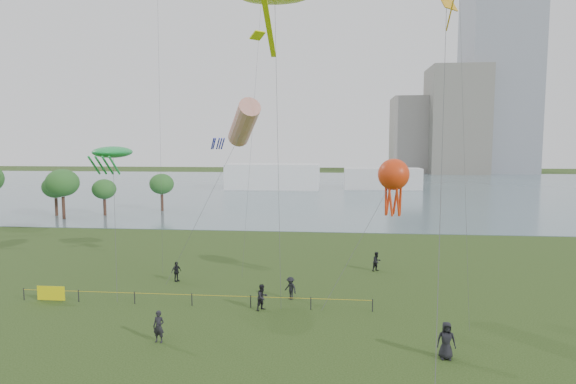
{
  "coord_description": "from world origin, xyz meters",
  "views": [
    {
      "loc": [
        2.77,
        -18.21,
        10.87
      ],
      "look_at": [
        0.0,
        10.0,
        8.0
      ],
      "focal_mm": 30.0,
      "sensor_mm": 36.0,
      "label": 1
    }
  ],
  "objects": [
    {
      "name": "lake",
      "position": [
        0.0,
        100.0,
        0.02
      ],
      "size": [
        400.0,
        120.0,
        0.08
      ],
      "primitive_type": "cube",
      "color": "slate",
      "rests_on": "ground_plane"
    },
    {
      "name": "tower",
      "position": [
        62.0,
        168.0,
        60.0
      ],
      "size": [
        24.0,
        24.0,
        120.0
      ],
      "primitive_type": "cube",
      "color": "gray",
      "rests_on": "ground_plane"
    },
    {
      "name": "building_mid",
      "position": [
        46.0,
        162.0,
        19.0
      ],
      "size": [
        20.0,
        20.0,
        38.0
      ],
      "primitive_type": "cube",
      "color": "slate",
      "rests_on": "ground_plane"
    },
    {
      "name": "building_low",
      "position": [
        32.0,
        168.0,
        14.0
      ],
      "size": [
        16.0,
        18.0,
        28.0
      ],
      "primitive_type": "cube",
      "color": "gray",
      "rests_on": "ground_plane"
    },
    {
      "name": "pavilion_left",
      "position": [
        -12.0,
        95.0,
        3.0
      ],
      "size": [
        22.0,
        8.0,
        6.0
      ],
      "primitive_type": "cube",
      "color": "white",
      "rests_on": "ground_plane"
    },
    {
      "name": "pavilion_right",
      "position": [
        14.0,
        98.0,
        2.5
      ],
      "size": [
        18.0,
        7.0,
        5.0
      ],
      "primitive_type": "cube",
      "color": "silver",
      "rests_on": "ground_plane"
    },
    {
      "name": "trees",
      "position": [
        -38.03,
        48.24,
        5.09
      ],
      "size": [
        26.14,
        15.92,
        8.13
      ],
      "color": "#3B241B",
      "rests_on": "ground_plane"
    },
    {
      "name": "fence",
      "position": [
        -12.85,
        12.4,
        0.55
      ],
      "size": [
        24.07,
        0.07,
        1.05
      ],
      "color": "black",
      "rests_on": "ground_plane"
    },
    {
      "name": "spectator_a",
      "position": [
        -1.89,
        12.02,
        0.86
      ],
      "size": [
        1.04,
        1.06,
        1.72
      ],
      "primitive_type": "imported",
      "rotation": [
        0.0,
        0.0,
        0.87
      ],
      "color": "black",
      "rests_on": "ground_plane"
    },
    {
      "name": "spectator_b",
      "position": [
        -0.25,
        14.38,
        0.8
      ],
      "size": [
        1.17,
        1.11,
        1.6
      ],
      "primitive_type": "imported",
      "rotation": [
        0.0,
        0.0,
        -0.69
      ],
      "color": "black",
      "rests_on": "ground_plane"
    },
    {
      "name": "spectator_c",
      "position": [
        -9.64,
        17.85,
        0.79
      ],
      "size": [
        0.83,
        0.99,
        1.58
      ],
      "primitive_type": "imported",
      "rotation": [
        0.0,
        0.0,
        1.0
      ],
      "color": "black",
      "rests_on": "ground_plane"
    },
    {
      "name": "spectator_d",
      "position": [
        8.45,
        5.85,
        0.96
      ],
      "size": [
        0.96,
        0.64,
        1.91
      ],
      "primitive_type": "imported",
      "rotation": [
        0.0,
        0.0,
        -0.04
      ],
      "color": "black",
      "rests_on": "ground_plane"
    },
    {
      "name": "spectator_f",
      "position": [
        -6.76,
        6.39,
        0.88
      ],
      "size": [
        0.7,
        0.51,
        1.77
      ],
      "primitive_type": "imported",
      "rotation": [
        0.0,
        0.0,
        -0.14
      ],
      "color": "black",
      "rests_on": "ground_plane"
    },
    {
      "name": "spectator_g",
      "position": [
        6.39,
        22.56,
        0.83
      ],
      "size": [
        1.02,
        0.98,
        1.66
      ],
      "primitive_type": "imported",
      "rotation": [
        0.0,
        0.0,
        0.64
      ],
      "color": "black",
      "rests_on": "ground_plane"
    },
    {
      "name": "kite_windsock",
      "position": [
        -4.34,
        18.91,
        12.44
      ],
      "size": [
        7.63,
        5.0,
        14.31
      ],
      "rotation": [
        0.0,
        0.0,
        0.14
      ],
      "color": "#3F3F42"
    },
    {
      "name": "kite_creature",
      "position": [
        -15.13,
        19.14,
        10.15
      ],
      "size": [
        4.39,
        8.94,
        10.64
      ],
      "rotation": [
        0.0,
        0.0,
        -0.11
      ],
      "color": "#3F3F42"
    },
    {
      "name": "kite_octopus",
      "position": [
        6.84,
        15.86,
        8.64
      ],
      "size": [
        5.98,
        4.6,
        9.82
      ],
      "rotation": [
        0.0,
        0.0,
        -0.35
      ],
      "color": "#3F3F42"
    },
    {
      "name": "kite_delta",
      "position": [
        8.56,
        8.67,
        17.31
      ],
      "size": [
        3.66,
        14.66,
        19.21
      ],
      "rotation": [
        0.0,
        0.0,
        0.42
      ],
      "color": "#3F3F42"
    }
  ]
}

